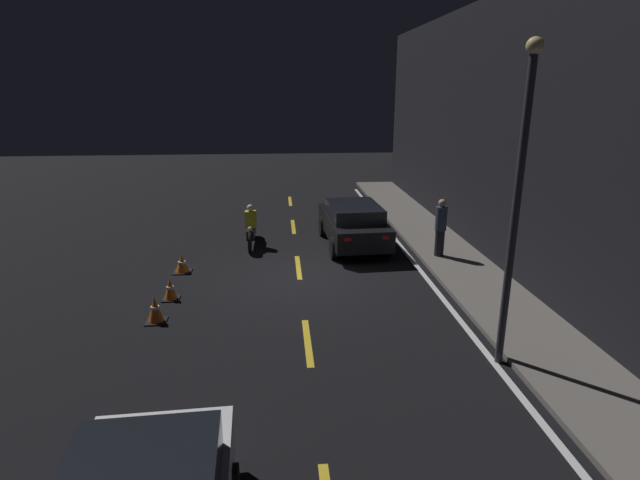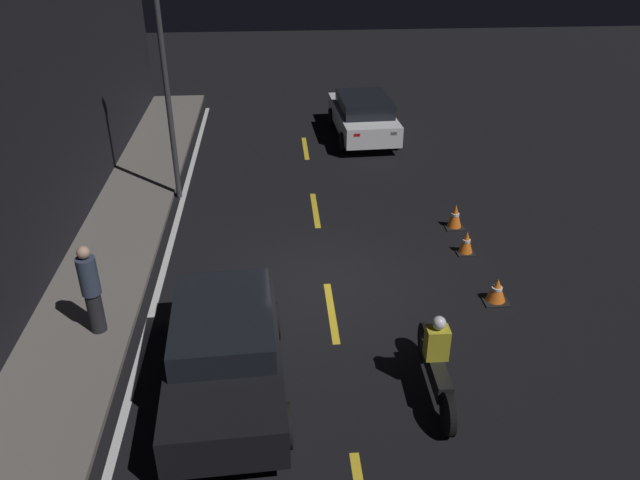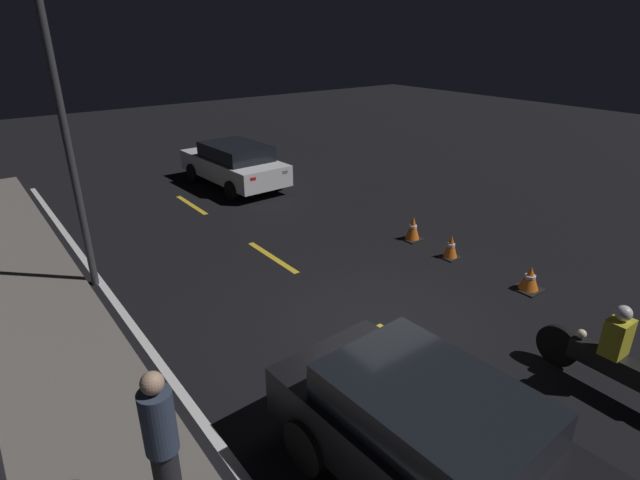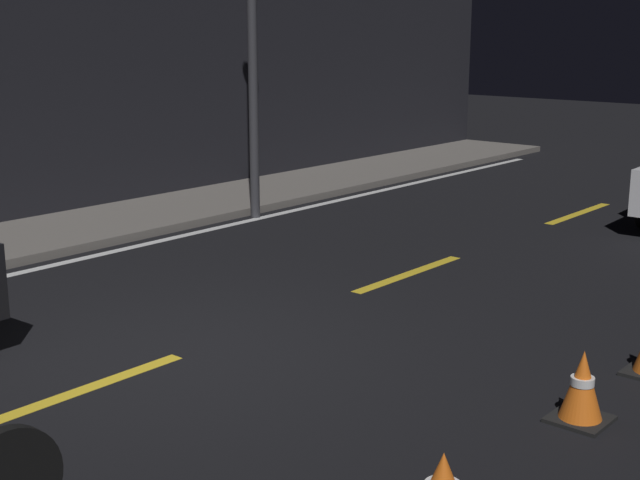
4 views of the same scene
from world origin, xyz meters
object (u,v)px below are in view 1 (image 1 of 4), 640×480
(traffic_cone_far, at_px, (155,310))
(pedestrian, at_px, (441,227))
(van_black, at_px, (353,223))
(motorcycle, at_px, (251,228))
(traffic_cone_mid, at_px, (170,289))
(traffic_cone_near, at_px, (182,264))
(street_lamp, at_px, (518,194))

(traffic_cone_far, relative_size, pedestrian, 0.34)
(van_black, height_order, pedestrian, pedestrian)
(motorcycle, xyz_separation_m, traffic_cone_mid, (4.37, -1.78, -0.30))
(motorcycle, xyz_separation_m, traffic_cone_near, (2.45, -1.84, -0.32))
(pedestrian, bearing_deg, traffic_cone_mid, -72.01)
(traffic_cone_mid, height_order, pedestrian, pedestrian)
(van_black, bearing_deg, motorcycle, 81.04)
(pedestrian, bearing_deg, traffic_cone_near, -86.08)
(traffic_cone_mid, distance_m, street_lamp, 8.21)
(motorcycle, height_order, street_lamp, street_lamp)
(traffic_cone_near, distance_m, street_lamp, 9.25)
(traffic_cone_near, xyz_separation_m, traffic_cone_mid, (1.92, 0.06, 0.02))
(street_lamp, bearing_deg, traffic_cone_near, -128.44)
(traffic_cone_far, distance_m, street_lamp, 7.81)
(van_black, xyz_separation_m, traffic_cone_near, (2.09, -5.17, -0.53))
(traffic_cone_near, xyz_separation_m, traffic_cone_far, (3.17, -0.02, 0.05))
(van_black, distance_m, traffic_cone_near, 5.60)
(traffic_cone_far, xyz_separation_m, street_lamp, (2.27, 6.87, 2.94))
(traffic_cone_near, bearing_deg, traffic_cone_mid, 1.77)
(traffic_cone_near, relative_size, street_lamp, 0.09)
(traffic_cone_far, height_order, pedestrian, pedestrian)
(motorcycle, height_order, traffic_cone_far, motorcycle)
(traffic_cone_mid, xyz_separation_m, traffic_cone_far, (1.24, -0.08, 0.03))
(street_lamp, bearing_deg, traffic_cone_mid, -117.36)
(van_black, distance_m, pedestrian, 2.88)
(van_black, bearing_deg, traffic_cone_far, 132.51)
(motorcycle, height_order, traffic_cone_near, motorcycle)
(van_black, relative_size, traffic_cone_far, 6.96)
(van_black, relative_size, traffic_cone_near, 8.21)
(motorcycle, relative_size, traffic_cone_near, 4.67)
(traffic_cone_far, relative_size, street_lamp, 0.10)
(van_black, xyz_separation_m, traffic_cone_mid, (4.01, -5.11, -0.52))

